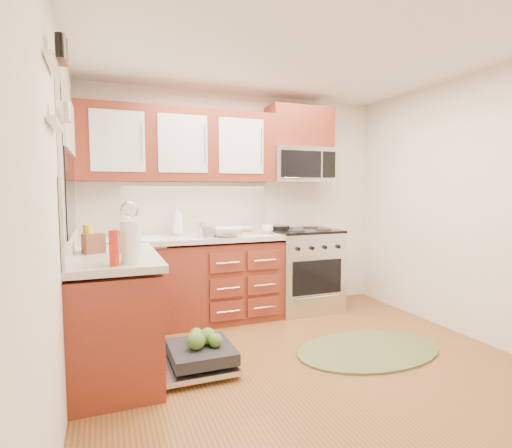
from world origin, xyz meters
name	(u,v)px	position (x,y,z in m)	size (l,w,h in m)	color
floor	(312,369)	(0.00, 0.00, 0.00)	(3.50, 3.50, 0.00)	brown
ceiling	(316,42)	(0.00, 0.00, 2.50)	(3.50, 3.50, 0.00)	white
wall_back	(240,203)	(0.00, 1.75, 1.25)	(3.50, 0.04, 2.50)	silver
wall_left	(60,217)	(-1.75, 0.00, 1.25)	(0.04, 3.50, 2.50)	silver
wall_right	(481,207)	(1.75, 0.00, 1.25)	(0.04, 3.50, 2.50)	silver
base_cabinet_back	(184,283)	(-0.73, 1.45, 0.42)	(2.05, 0.60, 0.85)	#5F1F15
base_cabinet_left	(114,318)	(-1.45, 0.52, 0.42)	(0.60, 1.25, 0.85)	#5F1F15
countertop_back	(184,239)	(-0.72, 1.44, 0.90)	(2.07, 0.64, 0.05)	beige
countertop_left	(114,257)	(-1.44, 0.53, 0.90)	(0.64, 1.27, 0.05)	beige
backsplash_back	(178,208)	(-0.73, 1.74, 1.21)	(2.05, 0.02, 0.57)	beige
backsplash_left	(70,217)	(-1.74, 0.52, 1.21)	(0.02, 1.25, 0.57)	beige
upper_cabinets	(180,146)	(-0.73, 1.57, 1.88)	(2.05, 0.35, 0.75)	#5F1F15
cabinet_over_mw	(299,128)	(0.68, 1.57, 2.13)	(0.76, 0.35, 0.47)	#5F1F15
range	(304,269)	(0.68, 1.43, 0.47)	(0.76, 0.64, 0.95)	silver
microwave	(300,165)	(0.68, 1.55, 1.70)	(0.76, 0.38, 0.40)	silver
sink	(132,251)	(-1.25, 1.42, 0.80)	(0.62, 0.50, 0.26)	white
dishwasher	(196,358)	(-0.86, 0.30, 0.10)	(0.70, 0.60, 0.20)	silver
window	(67,171)	(-1.74, 0.50, 1.55)	(0.03, 1.05, 1.05)	white
window_blind	(69,124)	(-1.71, 0.50, 1.88)	(0.02, 0.96, 0.40)	white
shelf_upper	(53,65)	(-1.72, -0.35, 2.05)	(0.04, 0.40, 0.03)	white
shelf_lower	(56,125)	(-1.72, -0.35, 1.75)	(0.04, 0.40, 0.03)	white
rug	(369,350)	(0.63, 0.12, 0.01)	(1.33, 0.87, 0.02)	#535F36
skillet	(279,228)	(0.40, 1.51, 0.97)	(0.24, 0.24, 0.05)	black
stock_pot	(207,232)	(-0.52, 1.27, 0.98)	(0.19, 0.19, 0.12)	silver
cutting_board	(252,232)	(0.05, 1.47, 0.94)	(0.30, 0.20, 0.02)	tan
canister	(202,229)	(-0.54, 1.41, 1.00)	(0.09, 0.09, 0.14)	silver
paper_towel_roll	(131,242)	(-1.34, 0.07, 1.07)	(0.13, 0.13, 0.28)	white
mustard_bottle	(88,239)	(-1.62, 0.66, 1.03)	(0.07, 0.07, 0.21)	yellow
red_bottle	(114,248)	(-1.45, 0.00, 1.04)	(0.06, 0.06, 0.23)	red
wooden_box	(94,243)	(-1.58, 0.62, 1.00)	(0.15, 0.11, 0.15)	brown
blue_carton	(128,241)	(-1.33, 0.58, 1.01)	(0.11, 0.06, 0.17)	#215E9D
bowl_a	(240,230)	(-0.07, 1.55, 0.96)	(0.28, 0.28, 0.07)	#999999
bowl_b	(227,232)	(-0.31, 1.25, 0.97)	(0.30, 0.30, 0.09)	#999999
cup	(267,229)	(0.20, 1.39, 0.97)	(0.13, 0.13, 0.10)	#999999
soap_bottle_a	(177,220)	(-0.77, 1.54, 1.09)	(0.12, 0.12, 0.32)	#999999
soap_bottle_b	(88,240)	(-1.62, 0.73, 1.01)	(0.08, 0.08, 0.18)	#999999
soap_bottle_c	(131,237)	(-1.29, 0.88, 1.01)	(0.13, 0.13, 0.17)	#999999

